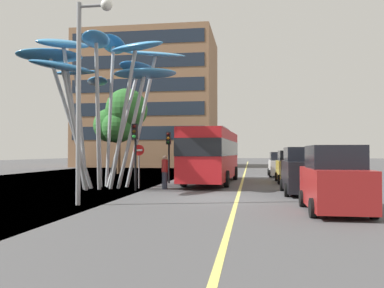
{
  "coord_description": "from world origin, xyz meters",
  "views": [
    {
      "loc": [
        1.58,
        -17.46,
        1.99
      ],
      "look_at": [
        -1.99,
        7.12,
        2.5
      ],
      "focal_mm": 37.84,
      "sensor_mm": 36.0,
      "label": 1
    }
  ],
  "objects": [
    {
      "name": "car_side_street",
      "position": [
        3.99,
        16.47,
        0.95
      ],
      "size": [
        1.95,
        4.35,
        2.01
      ],
      "color": "silver",
      "rests_on": "ground"
    },
    {
      "name": "car_parked_mid",
      "position": [
        4.03,
        2.43,
        1.06
      ],
      "size": [
        1.92,
        4.41,
        2.23
      ],
      "color": "black",
      "rests_on": "ground"
    },
    {
      "name": "traffic_light_kerb_near",
      "position": [
        -4.32,
        2.69,
        2.51
      ],
      "size": [
        0.28,
        0.42,
        3.46
      ],
      "color": "black",
      "rests_on": "ground"
    },
    {
      "name": "no_entry_sign",
      "position": [
        -4.58,
        4.37,
        1.61
      ],
      "size": [
        0.6,
        0.12,
        2.41
      ],
      "color": "gray",
      "rests_on": "ground"
    },
    {
      "name": "car_parked_far",
      "position": [
        4.22,
        9.64,
        0.99
      ],
      "size": [
        1.95,
        4.56,
        2.1
      ],
      "color": "gold",
      "rests_on": "ground"
    },
    {
      "name": "ground",
      "position": [
        -0.75,
        0.0,
        -0.05
      ],
      "size": [
        120.0,
        240.0,
        0.1
      ],
      "color": "#4C4C4F"
    },
    {
      "name": "backdrop_building",
      "position": [
        -12.86,
        39.1,
        9.23
      ],
      "size": [
        18.62,
        12.99,
        18.45
      ],
      "color": "#936B4C",
      "rests_on": "ground"
    },
    {
      "name": "traffic_light_kerb_far",
      "position": [
        -3.61,
        7.88,
        2.39
      ],
      "size": [
        0.28,
        0.42,
        3.29
      ],
      "color": "black",
      "rests_on": "ground"
    },
    {
      "name": "street_lamp",
      "position": [
        -4.59,
        -2.96,
        4.92
      ],
      "size": [
        1.4,
        0.44,
        7.77
      ],
      "color": "gray",
      "rests_on": "ground"
    },
    {
      "name": "traffic_light_island_mid",
      "position": [
        -3.76,
        13.26,
        2.46
      ],
      "size": [
        0.28,
        0.42,
        3.38
      ],
      "color": "black",
      "rests_on": "ground"
    },
    {
      "name": "red_bus",
      "position": [
        -0.89,
        8.54,
        1.95
      ],
      "size": [
        3.04,
        11.2,
        3.57
      ],
      "color": "red",
      "rests_on": "ground"
    },
    {
      "name": "pedestrian",
      "position": [
        -3.03,
        3.98,
        0.92
      ],
      "size": [
        0.34,
        0.34,
        1.83
      ],
      "color": "#2D3342",
      "rests_on": "ground"
    },
    {
      "name": "leaf_sculpture",
      "position": [
        -6.47,
        4.02,
        6.61
      ],
      "size": [
        8.96,
        9.95,
        9.18
      ],
      "color": "#9EA0A5",
      "rests_on": "ground"
    },
    {
      "name": "car_parked_near",
      "position": [
        4.33,
        -3.5,
        1.04
      ],
      "size": [
        1.96,
        4.1,
        2.22
      ],
      "color": "maroon",
      "rests_on": "ground"
    },
    {
      "name": "tree_pavement_near",
      "position": [
        -10.27,
        18.34,
        5.19
      ],
      "size": [
        5.21,
        4.63,
        7.82
      ],
      "color": "brown",
      "rests_on": "ground"
    }
  ]
}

